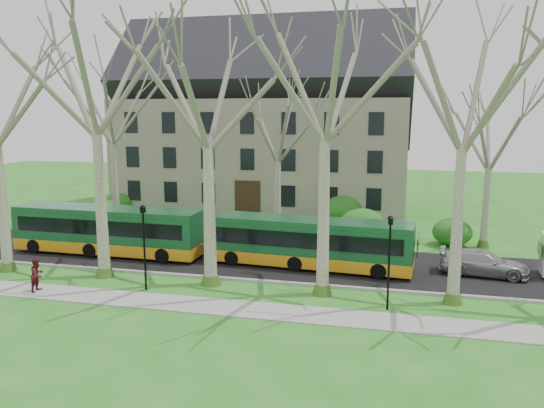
{
  "coord_description": "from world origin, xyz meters",
  "views": [
    {
      "loc": [
        6.13,
        -24.62,
        8.95
      ],
      "look_at": [
        -0.36,
        3.0,
        3.98
      ],
      "focal_mm": 35.0,
      "sensor_mm": 36.0,
      "label": 1
    }
  ],
  "objects_px": {
    "pedestrian_b": "(37,275)",
    "bus_lead": "(108,230)",
    "sedan": "(484,263)",
    "bus_follow": "(310,242)"
  },
  "relations": [
    {
      "from": "pedestrian_b",
      "to": "bus_lead",
      "type": "bearing_deg",
      "value": 2.73
    },
    {
      "from": "sedan",
      "to": "pedestrian_b",
      "type": "bearing_deg",
      "value": 115.92
    },
    {
      "from": "pedestrian_b",
      "to": "sedan",
      "type": "bearing_deg",
      "value": -69.69
    },
    {
      "from": "bus_follow",
      "to": "pedestrian_b",
      "type": "height_order",
      "value": "bus_follow"
    },
    {
      "from": "bus_lead",
      "to": "pedestrian_b",
      "type": "distance_m",
      "value": 7.28
    },
    {
      "from": "bus_lead",
      "to": "sedan",
      "type": "distance_m",
      "value": 22.44
    },
    {
      "from": "sedan",
      "to": "pedestrian_b",
      "type": "relative_size",
      "value": 2.79
    },
    {
      "from": "bus_lead",
      "to": "sedan",
      "type": "height_order",
      "value": "bus_lead"
    },
    {
      "from": "bus_follow",
      "to": "pedestrian_b",
      "type": "xyz_separation_m",
      "value": [
        -12.61,
        -7.25,
        -0.61
      ]
    },
    {
      "from": "sedan",
      "to": "pedestrian_b",
      "type": "xyz_separation_m",
      "value": [
        -22.16,
        -7.87,
        0.16
      ]
    }
  ]
}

